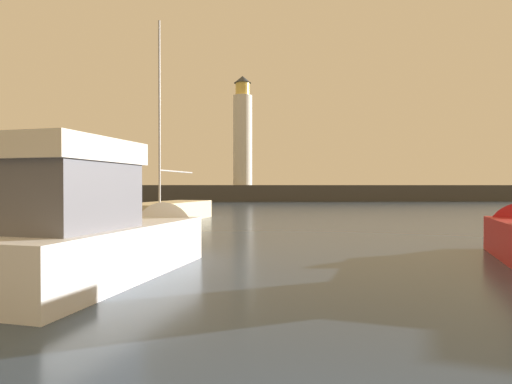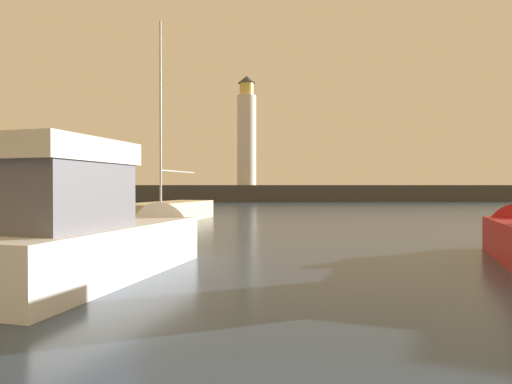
% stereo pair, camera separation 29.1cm
% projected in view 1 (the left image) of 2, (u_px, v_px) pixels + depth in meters
% --- Properties ---
extents(ground_plane, '(220.00, 220.00, 0.00)m').
position_uv_depth(ground_plane, '(249.00, 214.00, 30.97)').
color(ground_plane, '#2D3D51').
extents(breakwater, '(92.69, 5.44, 2.25)m').
position_uv_depth(breakwater, '(243.00, 193.00, 59.96)').
color(breakwater, '#423F3D').
rests_on(breakwater, ground_plane).
extents(lighthouse, '(2.69, 2.69, 15.49)m').
position_uv_depth(lighthouse, '(243.00, 134.00, 59.85)').
color(lighthouse, silver).
rests_on(lighthouse, breakwater).
extents(motorboat_1, '(4.00, 7.67, 3.23)m').
position_uv_depth(motorboat_1, '(122.00, 232.00, 9.72)').
color(motorboat_1, white).
rests_on(motorboat_1, ground_plane).
extents(sailboat_moored, '(4.78, 8.73, 11.28)m').
position_uv_depth(sailboat_moored, '(166.00, 211.00, 24.46)').
color(sailboat_moored, beige).
rests_on(sailboat_moored, ground_plane).
extents(mooring_buoy, '(1.03, 1.03, 1.03)m').
position_uv_depth(mooring_buoy, '(49.00, 227.00, 15.53)').
color(mooring_buoy, red).
rests_on(mooring_buoy, ground_plane).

